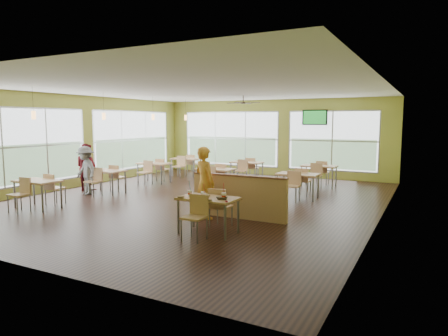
{
  "coord_description": "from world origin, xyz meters",
  "views": [
    {
      "loc": [
        5.99,
        -9.95,
        2.29
      ],
      "look_at": [
        1.09,
        -0.56,
        1.05
      ],
      "focal_mm": 32.0,
      "sensor_mm": 36.0,
      "label": 1
    }
  ],
  "objects_px": {
    "half_wall_divider": "(239,196)",
    "man_plaid": "(205,183)",
    "main_table": "(208,203)",
    "food_basket": "(222,198)"
  },
  "relations": [
    {
      "from": "half_wall_divider",
      "to": "man_plaid",
      "type": "height_order",
      "value": "man_plaid"
    },
    {
      "from": "half_wall_divider",
      "to": "main_table",
      "type": "bearing_deg",
      "value": -90.0
    },
    {
      "from": "main_table",
      "to": "man_plaid",
      "type": "height_order",
      "value": "man_plaid"
    },
    {
      "from": "man_plaid",
      "to": "food_basket",
      "type": "bearing_deg",
      "value": 157.06
    },
    {
      "from": "main_table",
      "to": "half_wall_divider",
      "type": "xyz_separation_m",
      "value": [
        0.0,
        1.45,
        -0.11
      ]
    },
    {
      "from": "half_wall_divider",
      "to": "man_plaid",
      "type": "distance_m",
      "value": 0.87
    },
    {
      "from": "main_table",
      "to": "half_wall_divider",
      "type": "bearing_deg",
      "value": 90.0
    },
    {
      "from": "main_table",
      "to": "half_wall_divider",
      "type": "relative_size",
      "value": 0.63
    },
    {
      "from": "main_table",
      "to": "food_basket",
      "type": "bearing_deg",
      "value": -5.3
    },
    {
      "from": "half_wall_divider",
      "to": "man_plaid",
      "type": "xyz_separation_m",
      "value": [
        -0.71,
        -0.37,
        0.33
      ]
    }
  ]
}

